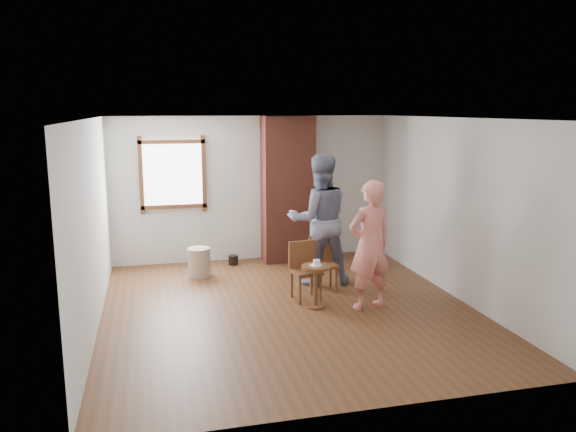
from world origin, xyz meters
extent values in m
plane|color=brown|center=(0.00, 0.00, 0.00)|extent=(5.50, 5.50, 0.00)
cube|color=silver|center=(0.00, 2.75, 1.30)|extent=(5.00, 0.04, 2.60)
cube|color=silver|center=(-2.50, 0.00, 1.30)|extent=(0.04, 5.50, 2.60)
cube|color=silver|center=(2.50, 0.00, 1.30)|extent=(0.04, 5.50, 2.60)
cube|color=white|center=(0.00, 0.00, 2.60)|extent=(5.00, 5.50, 0.04)
cube|color=brown|center=(-1.40, 2.71, 1.60)|extent=(1.14, 0.06, 1.34)
cube|color=white|center=(-1.40, 2.73, 1.60)|extent=(1.00, 0.02, 1.20)
cube|color=brown|center=(0.60, 2.50, 1.30)|extent=(0.90, 0.50, 2.60)
cylinder|color=tan|center=(-1.06, 1.84, 0.24)|extent=(0.42, 0.42, 0.48)
cylinder|color=black|center=(-0.42, 2.40, 0.08)|extent=(0.22, 0.22, 0.17)
cube|color=brown|center=(0.34, 0.30, 0.42)|extent=(0.44, 0.44, 0.05)
cylinder|color=brown|center=(0.20, 0.13, 0.21)|extent=(0.04, 0.04, 0.42)
cylinder|color=brown|center=(0.51, 0.17, 0.21)|extent=(0.04, 0.04, 0.42)
cylinder|color=brown|center=(0.16, 0.44, 0.21)|extent=(0.04, 0.04, 0.42)
cylinder|color=brown|center=(0.47, 0.48, 0.21)|extent=(0.04, 0.04, 0.42)
cube|color=brown|center=(0.31, 0.48, 0.63)|extent=(0.39, 0.09, 0.42)
cube|color=brown|center=(0.71, 0.64, 0.41)|extent=(0.38, 0.38, 0.05)
cylinder|color=brown|center=(0.55, 0.49, 0.20)|extent=(0.04, 0.04, 0.41)
cylinder|color=brown|center=(0.86, 0.48, 0.20)|extent=(0.04, 0.04, 0.41)
cylinder|color=brown|center=(0.56, 0.79, 0.20)|extent=(0.04, 0.04, 0.41)
cylinder|color=brown|center=(0.86, 0.79, 0.20)|extent=(0.04, 0.04, 0.41)
cube|color=brown|center=(0.71, 0.81, 0.61)|extent=(0.38, 0.04, 0.41)
cylinder|color=brown|center=(0.39, -0.02, 0.58)|extent=(0.40, 0.40, 0.04)
cylinder|color=brown|center=(0.39, -0.02, 0.29)|extent=(0.06, 0.06, 0.54)
cylinder|color=brown|center=(0.39, -0.02, 0.01)|extent=(0.28, 0.28, 0.03)
cylinder|color=white|center=(0.39, -0.02, 0.60)|extent=(0.18, 0.18, 0.01)
cube|color=white|center=(0.40, -0.02, 0.64)|extent=(0.08, 0.07, 0.06)
imported|color=#15193A|center=(0.75, 1.02, 1.02)|extent=(1.04, 0.83, 2.05)
imported|color=#F8897C|center=(1.09, -0.21, 0.89)|extent=(0.73, 0.56, 1.79)
camera|label=1|loc=(-1.76, -7.17, 2.72)|focal=35.00mm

